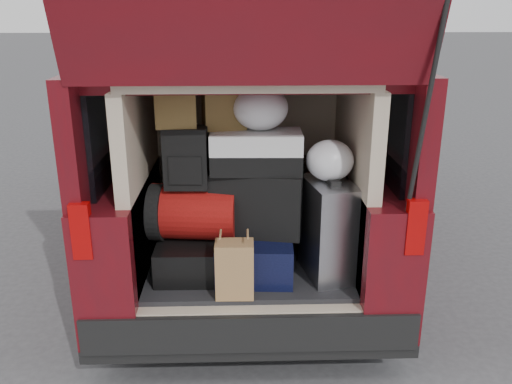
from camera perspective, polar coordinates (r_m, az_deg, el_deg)
ground at (r=3.59m, az=-0.69°, el=-16.89°), size 80.00×80.00×0.00m
minivan at (r=4.91m, az=-1.17°, el=5.01°), size 1.90×5.35×2.77m
load_floor at (r=3.67m, az=-0.80°, el=-10.88°), size 1.24×1.05×0.55m
black_hardshell at (r=3.39m, az=-6.96°, el=-6.48°), size 0.39×0.53×0.21m
navy_hardshell at (r=3.35m, az=-0.10°, el=-6.34°), size 0.48×0.58×0.24m
silver_roller at (r=3.26m, az=7.64°, el=-3.92°), size 0.32×0.43×0.59m
kraft_bag at (r=3.05m, az=-2.27°, el=-8.14°), size 0.21×0.14×0.33m
red_duffel at (r=3.29m, az=-6.55°, el=-2.07°), size 0.55×0.39×0.33m
black_soft_case at (r=3.29m, az=0.17°, el=-0.88°), size 0.59×0.41×0.39m
backpack at (r=3.16m, az=-7.37°, el=3.60°), size 0.26×0.16×0.36m
twotone_duffel at (r=3.17m, az=0.02°, el=4.27°), size 0.54×0.29×0.24m
grocery_sack_lower at (r=3.13m, az=-8.43°, el=8.73°), size 0.24×0.20×0.21m
grocery_sack_upper at (r=3.22m, az=-3.41°, el=8.86°), size 0.27×0.24×0.24m
plastic_bag_center at (r=3.16m, az=0.48°, el=8.82°), size 0.35×0.33×0.26m
plastic_bag_right at (r=3.16m, az=7.78°, el=3.32°), size 0.32×0.30×0.24m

